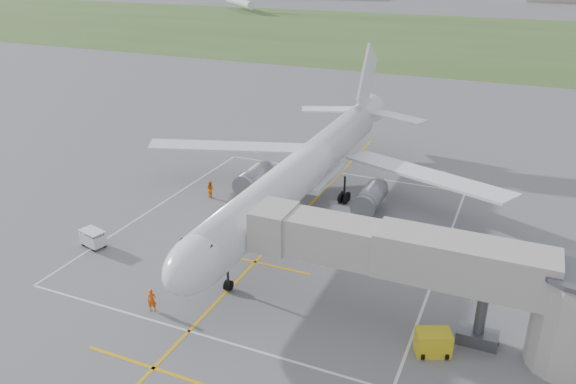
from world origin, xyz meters
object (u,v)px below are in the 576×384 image
at_px(baggage_cart, 93,238).
at_px(airliner, 305,170).
at_px(ramp_worker_nose, 152,300).
at_px(ramp_worker_wing, 211,189).
at_px(gpu_unit, 433,343).
at_px(jet_bridge, 449,273).

bearing_deg(baggage_cart, airliner, 59.05).
distance_m(airliner, ramp_worker_nose, 20.40).
height_order(airliner, ramp_worker_wing, airliner).
relative_size(gpu_unit, ramp_worker_nose, 1.47).
height_order(gpu_unit, ramp_worker_wing, ramp_worker_wing).
bearing_deg(gpu_unit, airliner, 109.57).
distance_m(gpu_unit, ramp_worker_nose, 19.45).
relative_size(jet_bridge, ramp_worker_wing, 13.01).
distance_m(ramp_worker_nose, ramp_worker_wing, 20.15).
bearing_deg(jet_bridge, airliner, 137.81).
xyz_separation_m(jet_bridge, baggage_cart, (-29.77, 0.28, -3.96)).
bearing_deg(gpu_unit, ramp_worker_wing, 124.77).
relative_size(jet_bridge, baggage_cart, 9.48).
bearing_deg(airliner, ramp_worker_nose, -100.50).
height_order(airliner, gpu_unit, airliner).
bearing_deg(gpu_unit, jet_bridge, 60.31).
relative_size(airliner, gpu_unit, 18.35).
distance_m(airliner, jet_bridge, 21.22).
height_order(airliner, jet_bridge, airliner).
height_order(gpu_unit, ramp_worker_nose, ramp_worker_nose).
height_order(airliner, ramp_worker_nose, airliner).
distance_m(jet_bridge, gpu_unit, 4.51).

